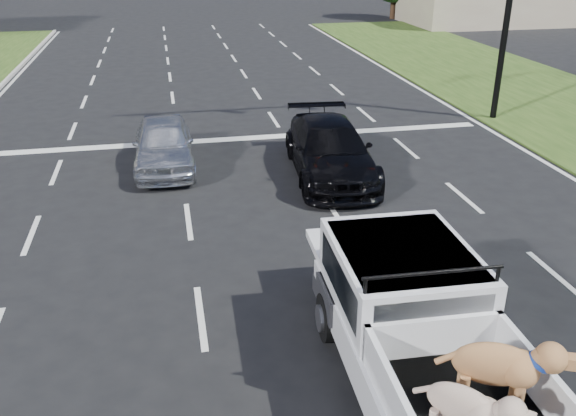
{
  "coord_description": "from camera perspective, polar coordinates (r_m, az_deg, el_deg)",
  "views": [
    {
      "loc": [
        -2.04,
        -9.12,
        6.2
      ],
      "look_at": [
        0.23,
        2.0,
        1.05
      ],
      "focal_mm": 38.0,
      "sensor_mm": 36.0,
      "label": 1
    }
  ],
  "objects": [
    {
      "name": "pickup_truck",
      "position": [
        8.79,
        12.9,
        -12.42
      ],
      "size": [
        2.35,
        5.86,
        2.17
      ],
      "rotation": [
        0.0,
        0.0,
        -0.03
      ],
      "color": "black",
      "rests_on": "ground"
    },
    {
      "name": "black_coupe",
      "position": [
        16.85,
        3.97,
        5.44
      ],
      "size": [
        2.5,
        5.28,
        1.49
      ],
      "primitive_type": "imported",
      "rotation": [
        0.0,
        0.0,
        -0.08
      ],
      "color": "black",
      "rests_on": "ground"
    },
    {
      "name": "silver_sedan",
      "position": [
        17.8,
        -11.57,
        5.91
      ],
      "size": [
        1.71,
        4.15,
        1.41
      ],
      "primitive_type": "imported",
      "rotation": [
        0.0,
        0.0,
        -0.01
      ],
      "color": "silver",
      "rests_on": "ground"
    },
    {
      "name": "road_markings",
      "position": [
        16.99,
        -3.87,
        2.96
      ],
      "size": [
        17.75,
        60.0,
        0.01
      ],
      "color": "silver",
      "rests_on": "ground"
    },
    {
      "name": "ground",
      "position": [
        11.22,
        0.88,
        -9.16
      ],
      "size": [
        160.0,
        160.0,
        0.0
      ],
      "primitive_type": "plane",
      "color": "black",
      "rests_on": "ground"
    }
  ]
}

